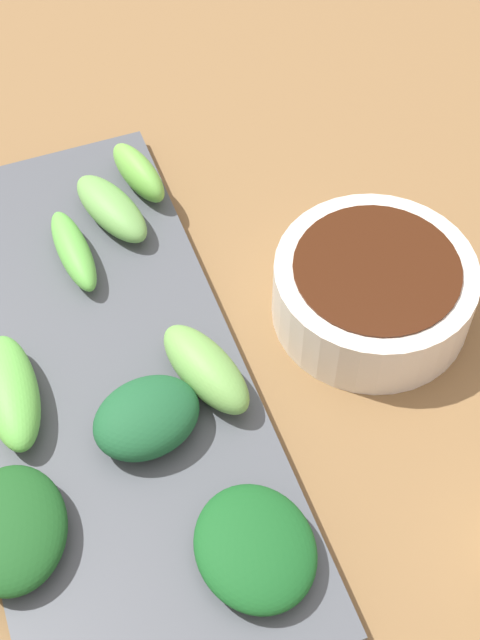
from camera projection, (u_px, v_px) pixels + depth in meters
The scene contains 11 objects.
tabletop at pixel (203, 351), 0.59m from camera, with size 2.10×2.10×0.02m, color brown.
sauce_bowl at pixel (373, 289), 0.57m from camera, with size 0.13×0.13×0.05m.
serving_plate at pixel (102, 381), 0.55m from camera, with size 0.17×0.40×0.01m, color #4A4F55.
broccoli_stalk_0 at pixel (206, 369), 0.53m from camera, with size 0.03×0.07×0.03m, color #6FAB4E.
broccoli_stalk_1 at pixel (11, 392), 0.53m from camera, with size 0.03×0.08×0.03m, color #62B948.
broccoli_stalk_2 at pixel (73, 251), 0.59m from camera, with size 0.02×0.07×0.02m, color #5FB446.
broccoli_leafy_3 at pixel (147, 418), 0.51m from camera, with size 0.06×0.05×0.03m, color #1B562E.
broccoli_leafy_4 at pixel (12, 529), 0.48m from camera, with size 0.06×0.07×0.02m, color #1A4F1D.
broccoli_stalk_5 at pixel (141, 172), 0.63m from camera, with size 0.02×0.06×0.03m, color #6CB745.
broccoli_leafy_6 at pixel (255, 548), 0.47m from camera, with size 0.06×0.07×0.02m, color #175621.
broccoli_stalk_7 at pixel (111, 208), 0.61m from camera, with size 0.03×0.07×0.02m, color #6AA650.
Camera 1 is at (0.09, 0.32, 0.50)m, focal length 51.15 mm.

